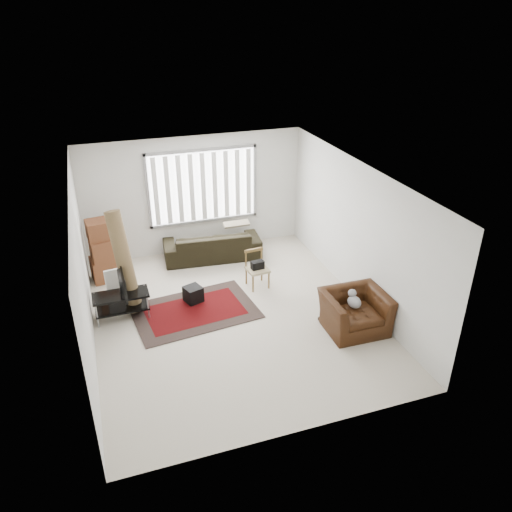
{
  "coord_description": "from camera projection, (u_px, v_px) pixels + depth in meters",
  "views": [
    {
      "loc": [
        -2.1,
        -7.54,
        5.29
      ],
      "look_at": [
        0.55,
        0.26,
        1.05
      ],
      "focal_mm": 35.0,
      "sensor_mm": 36.0,
      "label": 1
    }
  ],
  "objects": [
    {
      "name": "persian_rug",
      "position": [
        195.0,
        311.0,
        9.49
      ],
      "size": [
        2.42,
        1.75,
        0.02
      ],
      "color": "black",
      "rests_on": "ground"
    },
    {
      "name": "rolled_rug",
      "position": [
        124.0,
        262.0,
        9.2
      ],
      "size": [
        0.54,
        0.82,
        1.95
      ],
      "primitive_type": "cylinder",
      "rotation": [
        -0.25,
        0.0,
        0.36
      ],
      "color": "brown",
      "rests_on": "ground"
    },
    {
      "name": "tv",
      "position": [
        119.0,
        283.0,
        8.99
      ],
      "size": [
        0.11,
        0.82,
        0.47
      ],
      "primitive_type": "imported",
      "rotation": [
        0.0,
        0.0,
        1.57
      ],
      "color": "black",
      "rests_on": "tv_stand"
    },
    {
      "name": "tv_stand",
      "position": [
        121.0,
        301.0,
        9.16
      ],
      "size": [
        1.01,
        0.45,
        0.5
      ],
      "color": "black",
      "rests_on": "ground"
    },
    {
      "name": "room",
      "position": [
        225.0,
        219.0,
        9.0
      ],
      "size": [
        6.0,
        6.02,
        2.71
      ],
      "color": "beige",
      "rests_on": "ground"
    },
    {
      "name": "subwoofer",
      "position": [
        193.0,
        294.0,
        9.73
      ],
      "size": [
        0.4,
        0.4,
        0.31
      ],
      "primitive_type": "cube",
      "rotation": [
        0.0,
        0.0,
        0.34
      ],
      "color": "black",
      "rests_on": "persian_rug"
    },
    {
      "name": "armchair",
      "position": [
        355.0,
        309.0,
        8.83
      ],
      "size": [
        1.11,
        0.97,
        0.81
      ],
      "rotation": [
        0.0,
        0.0,
        -0.02
      ],
      "color": "#341A0A",
      "rests_on": "ground"
    },
    {
      "name": "moving_boxes",
      "position": [
        103.0,
        253.0,
        10.33
      ],
      "size": [
        0.61,
        0.57,
        1.33
      ],
      "color": "brown",
      "rests_on": "ground"
    },
    {
      "name": "white_flatpack",
      "position": [
        121.0,
        286.0,
        9.65
      ],
      "size": [
        0.58,
        0.27,
        0.72
      ],
      "primitive_type": "cube",
      "rotation": [
        -0.16,
        0.0,
        0.13
      ],
      "color": "silver",
      "rests_on": "ground"
    },
    {
      "name": "side_chair",
      "position": [
        257.0,
        267.0,
        10.16
      ],
      "size": [
        0.45,
        0.45,
        0.78
      ],
      "rotation": [
        0.0,
        0.0,
        0.09
      ],
      "color": "#988963",
      "rests_on": "ground"
    },
    {
      "name": "sofa",
      "position": [
        212.0,
        241.0,
        11.3
      ],
      "size": [
        2.25,
        1.14,
        0.84
      ],
      "primitive_type": "imported",
      "rotation": [
        0.0,
        0.0,
        3.05
      ],
      "color": "black",
      "rests_on": "ground"
    }
  ]
}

